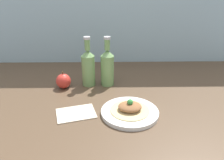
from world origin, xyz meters
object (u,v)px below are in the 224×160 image
(plate, at_px, (130,112))
(cider_bottle_right, at_px, (107,66))
(cider_bottle_left, at_px, (88,66))
(plated_food, at_px, (130,107))
(apple, at_px, (63,81))

(plate, relative_size, cider_bottle_right, 0.92)
(plate, bearing_deg, cider_bottle_left, 123.37)
(plated_food, bearing_deg, apple, 141.39)
(plate, height_order, apple, apple)
(cider_bottle_left, distance_m, cider_bottle_right, 0.09)
(cider_bottle_right, bearing_deg, plate, -72.37)
(plate, bearing_deg, apple, 141.39)
(cider_bottle_left, bearing_deg, plated_food, -56.63)
(apple, bearing_deg, cider_bottle_left, 15.98)
(plate, bearing_deg, cider_bottle_right, 107.63)
(cider_bottle_left, relative_size, cider_bottle_right, 1.00)
(plated_food, height_order, cider_bottle_right, cider_bottle_right)
(plate, xyz_separation_m, plated_food, (0.00, 0.00, 0.02))
(plated_food, distance_m, apple, 0.38)
(cider_bottle_right, bearing_deg, cider_bottle_left, 180.00)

